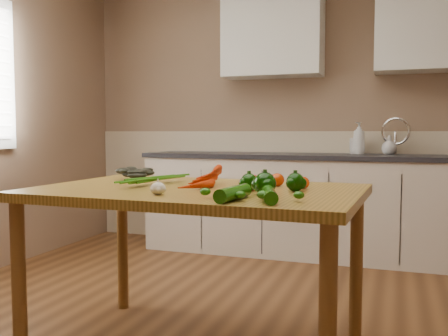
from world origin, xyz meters
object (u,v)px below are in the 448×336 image
object	(u,v)px
zucchini_a	(270,195)
soap_bottle_c	(389,145)
table	(197,207)
tomato_c	(303,183)
pepper_a	(249,182)
pepper_c	(265,184)
carrot_bunch	(190,178)
soap_bottle_b	(356,142)
garlic_bulb	(158,189)
tomato_a	(253,180)
leafy_greens	(135,170)
soap_bottle_a	(359,138)
tomato_b	(277,180)
pepper_b	(295,182)
zucchini_b	(233,193)

from	to	relation	value
zucchini_a	soap_bottle_c	bearing A→B (deg)	81.60
table	tomato_c	xyz separation A→B (m)	(0.49, 0.12, 0.12)
pepper_a	pepper_c	size ratio (longest dim) A/B	0.83
carrot_bunch	pepper_c	distance (m)	0.49
soap_bottle_b	garlic_bulb	bearing A→B (deg)	-115.54
pepper_a	tomato_a	bearing A→B (deg)	101.13
garlic_bulb	carrot_bunch	bearing A→B (deg)	90.83
tomato_c	tomato_a	bearing A→B (deg)	171.20
leafy_greens	soap_bottle_a	bearing A→B (deg)	61.63
garlic_bulb	tomato_a	world-z (taller)	tomato_a
pepper_c	tomato_b	size ratio (longest dim) A/B	1.35
pepper_c	tomato_a	world-z (taller)	pepper_c
soap_bottle_a	tomato_c	world-z (taller)	soap_bottle_a
table	soap_bottle_b	bearing A→B (deg)	78.80
pepper_a	tomato_b	world-z (taller)	pepper_a
leafy_greens	tomato_b	xyz separation A→B (m)	(0.85, -0.10, -0.02)
soap_bottle_b	tomato_c	size ratio (longest dim) A/B	3.24
pepper_b	tomato_c	xyz separation A→B (m)	(0.02, 0.10, -0.01)
pepper_c	tomato_a	size ratio (longest dim) A/B	1.52
leafy_greens	zucchini_b	bearing A→B (deg)	-38.81
garlic_bulb	pepper_c	size ratio (longest dim) A/B	0.67
soap_bottle_b	tomato_c	xyz separation A→B (m)	(-0.07, -2.22, -0.15)
pepper_a	soap_bottle_a	bearing A→B (deg)	82.32
soap_bottle_a	soap_bottle_b	bearing A→B (deg)	151.70
carrot_bunch	soap_bottle_b	bearing A→B (deg)	77.02
pepper_b	zucchini_b	bearing A→B (deg)	-114.72
tomato_a	zucchini_a	xyz separation A→B (m)	(0.21, -0.51, -0.00)
tomato_a	zucchini_a	world-z (taller)	tomato_a
leafy_greens	garlic_bulb	distance (m)	0.74
zucchini_b	pepper_b	bearing A→B (deg)	65.28
table	soap_bottle_a	distance (m)	2.38
soap_bottle_a	zucchini_a	distance (m)	2.65
table	zucchini_b	bearing A→B (deg)	-47.81
pepper_b	pepper_c	distance (m)	0.19
pepper_a	garlic_bulb	bearing A→B (deg)	-140.44
carrot_bunch	pepper_a	xyz separation A→B (m)	(0.33, -0.10, 0.00)
table	pepper_a	size ratio (longest dim) A/B	19.95
tomato_b	zucchini_b	world-z (taller)	tomato_b
soap_bottle_c	tomato_a	size ratio (longest dim) A/B	2.59
carrot_bunch	zucchini_b	bearing A→B (deg)	-47.09
leafy_greens	pepper_b	distance (m)	1.01
tomato_a	leafy_greens	bearing A→B (deg)	170.30
table	garlic_bulb	bearing A→B (deg)	-98.21
soap_bottle_c	pepper_b	world-z (taller)	soap_bottle_c
pepper_a	pepper_b	world-z (taller)	pepper_b
soap_bottle_a	tomato_c	size ratio (longest dim) A/B	4.37
soap_bottle_c	zucchini_b	bearing A→B (deg)	-122.72
leafy_greens	zucchini_a	xyz separation A→B (m)	(0.95, -0.64, -0.03)
garlic_bulb	pepper_c	distance (m)	0.46
pepper_a	tomato_a	size ratio (longest dim) A/B	1.25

